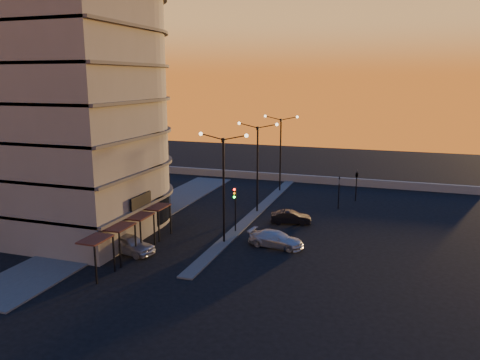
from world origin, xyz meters
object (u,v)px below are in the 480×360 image
Objects in this scene: car_hatchback at (129,244)px; car_wagon at (276,239)px; traffic_light_main at (235,202)px; streetlamp_mid at (257,160)px; car_sedan at (291,217)px.

car_hatchback is 0.97× the size of car_wagon.
streetlamp_mid is at bearing 90.00° from traffic_light_main.
traffic_light_main is at bearing -90.00° from streetlamp_mid.
streetlamp_mid is 2.04× the size of car_wagon.
car_wagon is at bearing -64.76° from streetlamp_mid.
traffic_light_main reaches higher than car_sedan.
car_sedan is at bearing -29.81° from car_hatchback.
car_hatchback is at bearing -130.18° from traffic_light_main.
streetlamp_mid reaches higher than car_wagon.
car_wagon is (4.50, -2.42, -2.21)m from traffic_light_main.
traffic_light_main is at bearing -27.94° from car_hatchback.
streetlamp_mid is 2.24× the size of traffic_light_main.
traffic_light_main is 1.09× the size of car_sedan.
car_hatchback is at bearing 125.46° from car_sedan.
car_sedan is at bearing -33.86° from streetlamp_mid.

